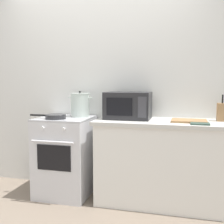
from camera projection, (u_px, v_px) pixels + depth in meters
name	position (u px, v px, depth m)	size (l,w,h in m)	color
ground_plane	(74.00, 221.00, 2.73)	(10.00, 10.00, 0.00)	#7A6B5B
back_wall	(126.00, 89.00, 3.45)	(4.40, 0.10, 2.50)	silver
lower_cabinet_right	(173.00, 165.00, 3.05)	(1.64, 0.56, 0.88)	white
countertop_right	(175.00, 123.00, 3.00)	(1.70, 0.60, 0.04)	beige
stove	(65.00, 156.00, 3.34)	(0.60, 0.64, 0.92)	silver
stock_pot	(80.00, 105.00, 3.36)	(0.30, 0.22, 0.31)	silver
frying_pan	(55.00, 117.00, 3.18)	(0.43, 0.23, 0.05)	#28282B
microwave	(128.00, 105.00, 3.17)	(0.50, 0.37, 0.30)	#232326
cutting_board	(189.00, 121.00, 2.94)	(0.36, 0.26, 0.02)	#997047
knife_block	(223.00, 112.00, 2.98)	(0.13, 0.10, 0.28)	#997047
oven_mitt	(200.00, 124.00, 2.76)	(0.18, 0.14, 0.02)	#384C42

